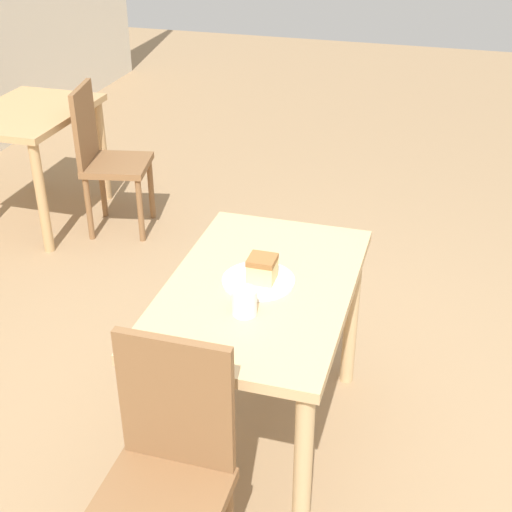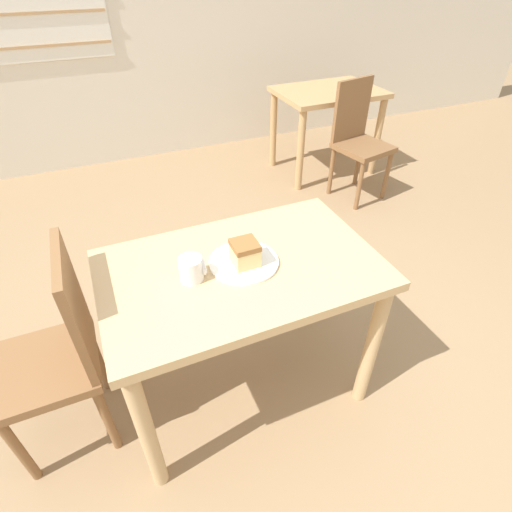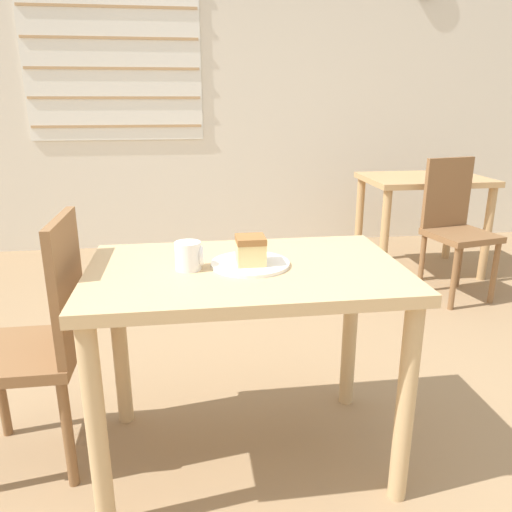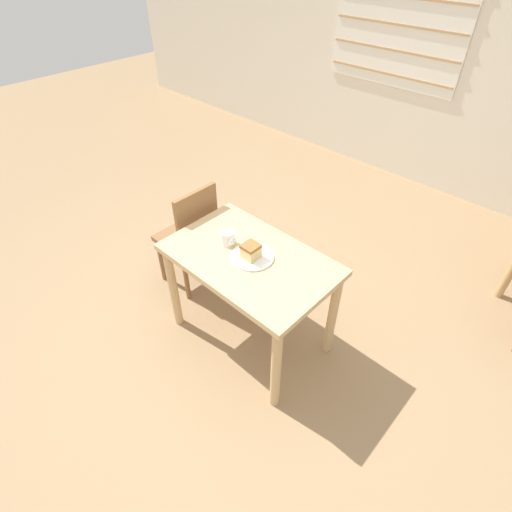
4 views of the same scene
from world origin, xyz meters
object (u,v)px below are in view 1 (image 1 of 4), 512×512
at_px(plate, 258,281).
at_px(cake_slice, 262,269).
at_px(dining_table_near, 260,313).
at_px(chair_near_window, 166,474).
at_px(coffee_mug, 245,301).
at_px(dining_table_far, 31,131).
at_px(chair_far_corner, 105,155).

relative_size(plate, cake_slice, 2.71).
height_order(dining_table_near, chair_near_window, chair_near_window).
bearing_deg(cake_slice, coffee_mug, 178.86).
distance_m(dining_table_near, dining_table_far, 2.46).
xyz_separation_m(dining_table_far, cake_slice, (-1.54, -1.91, 0.21)).
relative_size(chair_far_corner, cake_slice, 9.35).
xyz_separation_m(chair_near_window, plate, (0.72, -0.08, 0.26)).
xyz_separation_m(dining_table_near, cake_slice, (0.02, -0.00, 0.18)).
bearing_deg(chair_far_corner, plate, -149.23).
height_order(dining_table_near, plate, plate).
distance_m(dining_table_far, cake_slice, 2.46).
bearing_deg(dining_table_far, plate, -129.05).
height_order(dining_table_far, chair_far_corner, chair_far_corner).
relative_size(dining_table_far, chair_far_corner, 0.96).
relative_size(chair_far_corner, coffee_mug, 9.87).
relative_size(cake_slice, coffee_mug, 1.05).
relative_size(dining_table_far, coffee_mug, 9.46).
height_order(cake_slice, coffee_mug, cake_slice).
bearing_deg(chair_far_corner, dining_table_far, 77.76).
bearing_deg(plate, dining_table_far, 50.95).
bearing_deg(plate, cake_slice, -89.95).
bearing_deg(cake_slice, chair_far_corner, 42.69).
bearing_deg(dining_table_far, coffee_mug, -132.37).
bearing_deg(dining_table_near, chair_far_corner, 42.31).
bearing_deg(dining_table_far, chair_far_corner, -90.59).
distance_m(dining_table_near, cake_slice, 0.18).
bearing_deg(dining_table_far, dining_table_near, -129.20).
relative_size(chair_near_window, coffee_mug, 9.87).
relative_size(chair_far_corner, plate, 3.46).
xyz_separation_m(chair_far_corner, coffee_mug, (-1.73, -1.41, 0.30)).
xyz_separation_m(dining_table_far, chair_near_window, (-2.26, -1.82, -0.10)).
relative_size(dining_table_near, chair_far_corner, 1.15).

